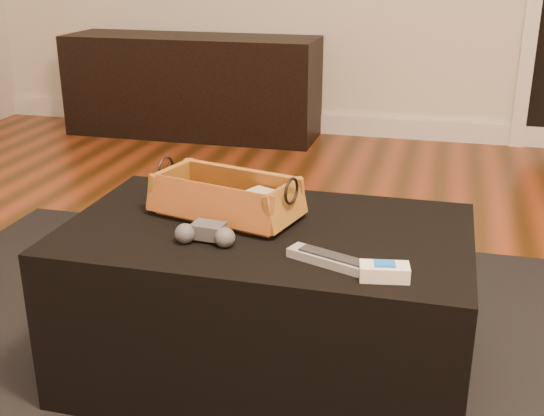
% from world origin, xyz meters
% --- Properties ---
extents(floor, '(5.00, 5.50, 0.01)m').
position_xyz_m(floor, '(0.00, 0.00, -0.01)').
color(floor, brown).
rests_on(floor, ground).
extents(baseboard, '(5.00, 0.04, 0.12)m').
position_xyz_m(baseboard, '(0.00, 2.73, 0.06)').
color(baseboard, white).
rests_on(baseboard, floor).
extents(media_cabinet, '(1.53, 0.45, 0.60)m').
position_xyz_m(media_cabinet, '(-1.08, 2.51, 0.30)').
color(media_cabinet, black).
rests_on(media_cabinet, floor).
extents(area_rug, '(2.60, 2.00, 0.01)m').
position_xyz_m(area_rug, '(0.03, 0.06, 0.01)').
color(area_rug, black).
rests_on(area_rug, floor).
extents(ottoman, '(1.00, 0.60, 0.42)m').
position_xyz_m(ottoman, '(0.03, 0.11, 0.22)').
color(ottoman, black).
rests_on(ottoman, area_rug).
extents(tv_remote, '(0.20, 0.07, 0.02)m').
position_xyz_m(tv_remote, '(-0.12, 0.15, 0.46)').
color(tv_remote, black).
rests_on(tv_remote, wicker_basket).
extents(cloth_bundle, '(0.12, 0.11, 0.06)m').
position_xyz_m(cloth_bundle, '(0.01, 0.16, 0.47)').
color(cloth_bundle, tan).
rests_on(cloth_bundle, wicker_basket).
extents(wicker_basket, '(0.41, 0.28, 0.13)m').
position_xyz_m(wicker_basket, '(-0.09, 0.16, 0.48)').
color(wicker_basket, '#944E21').
rests_on(wicker_basket, ottoman).
extents(game_controller, '(0.15, 0.08, 0.05)m').
position_xyz_m(game_controller, '(-0.08, -0.02, 0.46)').
color(game_controller, '#3E3E42').
rests_on(game_controller, ottoman).
extents(silver_remote, '(0.21, 0.12, 0.02)m').
position_xyz_m(silver_remote, '(0.22, -0.06, 0.44)').
color(silver_remote, '#A4A5AB').
rests_on(silver_remote, ottoman).
extents(cream_gadget, '(0.11, 0.07, 0.04)m').
position_xyz_m(cream_gadget, '(0.34, -0.10, 0.45)').
color(cream_gadget, white).
rests_on(cream_gadget, ottoman).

